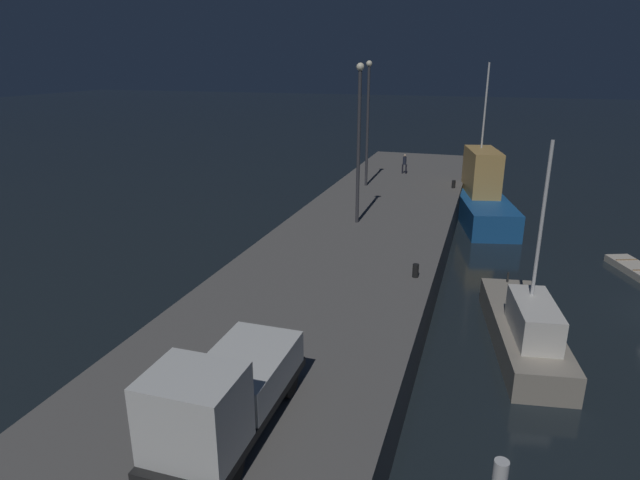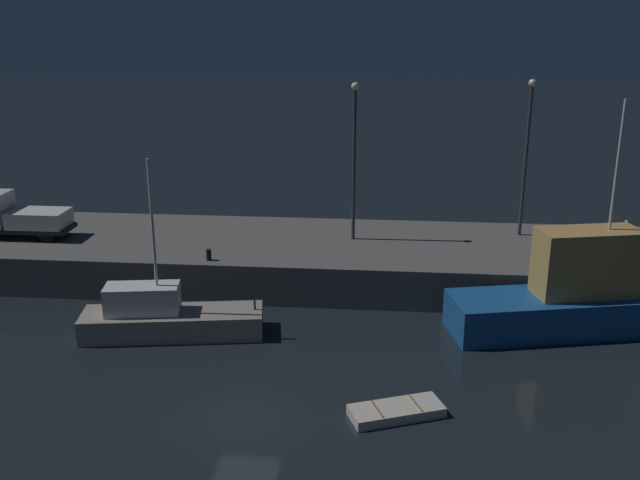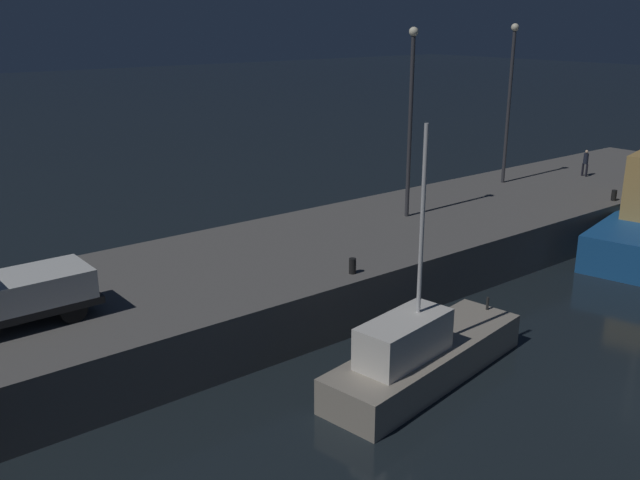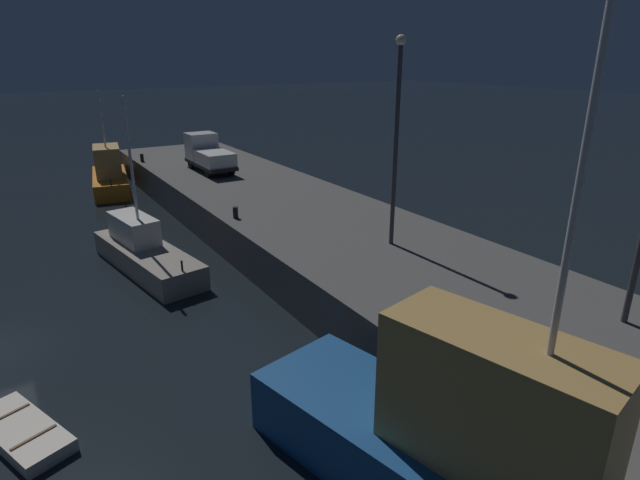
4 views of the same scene
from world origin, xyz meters
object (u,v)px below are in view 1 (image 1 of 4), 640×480
Objects in this scene: bollard_central at (454,184)px; rowboat_white_mid at (634,268)px; fishing_trawler_red at (525,329)px; fishing_boat_blue at (481,196)px; utility_truck at (224,395)px; lamp_post_east at (368,116)px; bollard_east at (416,271)px; lamp_post_west at (359,134)px; dockworker at (405,163)px.

rowboat_white_mid is at bearing -128.12° from bollard_central.
fishing_trawler_red is 19.84m from fishing_boat_blue.
bollard_central is (19.53, 4.51, 1.60)m from fishing_trawler_red.
lamp_post_east is at bearing 6.16° from utility_truck.
fishing_trawler_red is 13.91m from utility_truck.
bollard_east is (-17.39, -6.28, -4.96)m from lamp_post_east.
bollard_central is at bearing -23.40° from lamp_post_west.
bollard_east is at bearing -169.53° from dockworker.
bollard_east is (-18.65, 2.25, 0.79)m from fishing_boat_blue.
fishing_boat_blue is 7.39× the size of dockworker.
utility_truck reaches higher than bollard_east.
fishing_trawler_red reaches higher than bollard_east.
bollard_east is at bearing -14.11° from utility_truck.
lamp_post_east reaches higher than utility_truck.
fishing_boat_blue is 2.19m from bollard_central.
bollard_central is at bearing 93.90° from fishing_boat_blue.
bollard_east is at bearing 179.34° from bollard_central.
utility_truck is at bearing 145.20° from fishing_trawler_red.
lamp_post_west reaches higher than bollard_central.
fishing_boat_blue is (19.67, 2.47, 0.82)m from fishing_trawler_red.
rowboat_white_mid is at bearing -32.42° from utility_truck.
fishing_boat_blue is 1.34× the size of lamp_post_west.
lamp_post_west is 5.51× the size of dockworker.
lamp_post_west is 20.21m from utility_truck.
bollard_central is (30.76, -3.29, -0.96)m from utility_truck.
lamp_post_west is 15.88m from dockworker.
lamp_post_east is at bearing 19.85° from bollard_east.
fishing_trawler_red is 5.42× the size of dockworker.
lamp_post_east reaches higher than fishing_boat_blue.
utility_truck is at bearing 165.89° from bollard_east.
dockworker is (4.16, 6.46, 1.42)m from fishing_boat_blue.
fishing_trawler_red is 0.97× the size of lamp_post_east.
fishing_trawler_red reaches higher than utility_truck.
fishing_boat_blue is 12.43m from rowboat_white_mid.
bollard_east is at bearing 132.15° from rowboat_white_mid.
lamp_post_east reaches higher than bollard_east.
bollard_central is (1.12, -6.49, -4.97)m from lamp_post_east.
lamp_post_east is at bearing 98.39° from fishing_boat_blue.
fishing_trawler_red is 1.55× the size of utility_truck.
fishing_boat_blue reaches higher than utility_truck.
lamp_post_west is at bearing 156.60° from bollard_central.
lamp_post_east is 14.98× the size of bollard_east.
fishing_boat_blue reaches higher than rowboat_white_mid.
utility_truck is at bearing 173.89° from bollard_central.
fishing_trawler_red is at bearing -102.19° from bollard_east.
bollard_east is (12.25, -3.08, -0.95)m from utility_truck.
lamp_post_west is 12.95m from bollard_central.
dockworker reaches higher than bollard_east.
utility_truck is at bearing 147.58° from rowboat_white_mid.
fishing_trawler_red is 2.28× the size of rowboat_white_mid.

